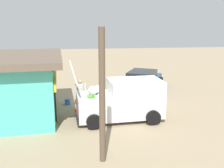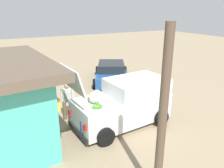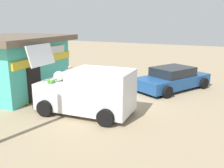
% 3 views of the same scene
% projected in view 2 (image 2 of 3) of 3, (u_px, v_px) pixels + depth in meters
% --- Properties ---
extents(ground_plane, '(60.00, 60.00, 0.00)m').
position_uv_depth(ground_plane, '(111.00, 107.00, 10.62)').
color(ground_plane, '#9E896B').
extents(delivery_van, '(2.30, 4.22, 2.73)m').
position_uv_depth(delivery_van, '(125.00, 103.00, 8.83)').
color(delivery_van, silver).
rests_on(delivery_van, ground_plane).
extents(parked_sedan, '(4.74, 3.68, 1.23)m').
position_uv_depth(parked_sedan, '(111.00, 72.00, 14.30)').
color(parked_sedan, '#1E4C8C').
rests_on(parked_sedan, ground_plane).
extents(vendor_standing, '(0.35, 0.57, 1.61)m').
position_uv_depth(vendor_standing, '(68.00, 99.00, 9.22)').
color(vendor_standing, '#726047').
rests_on(vendor_standing, ground_plane).
extents(customer_bending, '(0.68, 0.78, 1.28)m').
position_uv_depth(customer_bending, '(88.00, 119.00, 7.79)').
color(customer_bending, navy).
rests_on(customer_bending, ground_plane).
extents(unloaded_banana_pile, '(0.92, 0.75, 0.50)m').
position_uv_depth(unloaded_banana_pile, '(42.00, 143.00, 7.36)').
color(unloaded_banana_pile, silver).
rests_on(unloaded_banana_pile, ground_plane).
extents(paint_bucket, '(0.29, 0.29, 0.32)m').
position_uv_depth(paint_bucket, '(47.00, 110.00, 9.97)').
color(paint_bucket, blue).
rests_on(paint_bucket, ground_plane).
extents(utility_pole, '(0.20, 0.20, 4.30)m').
position_uv_depth(utility_pole, '(162.00, 121.00, 4.86)').
color(utility_pole, brown).
rests_on(utility_pole, ground_plane).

